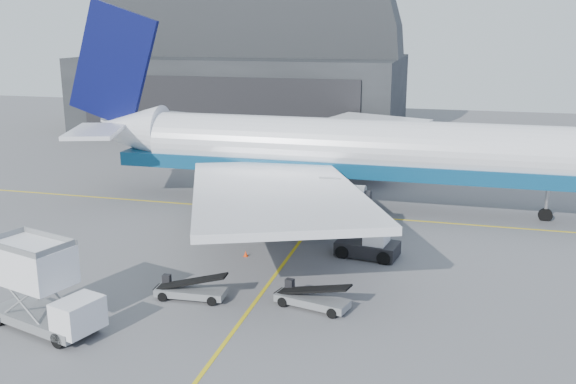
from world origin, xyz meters
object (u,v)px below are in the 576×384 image
(airliner, at_px, (336,150))
(catering_truck, at_px, (41,287))
(belt_loader_b, at_px, (312,299))
(belt_loader_a, at_px, (190,290))
(pushback_tug, at_px, (369,246))

(airliner, height_order, catering_truck, airliner)
(airliner, distance_m, belt_loader_b, 23.70)
(catering_truck, xyz_separation_m, belt_loader_a, (6.56, 5.88, -1.95))
(belt_loader_b, bearing_deg, pushback_tug, 91.01)
(catering_truck, relative_size, belt_loader_b, 1.52)
(airliner, bearing_deg, catering_truck, -111.28)
(airliner, height_order, pushback_tug, airliner)
(airliner, distance_m, catering_truck, 31.88)
(pushback_tug, xyz_separation_m, belt_loader_a, (-10.03, -10.61, -0.23))
(belt_loader_a, xyz_separation_m, belt_loader_b, (7.79, 0.68, 0.02))
(catering_truck, relative_size, belt_loader_a, 1.59)
(airliner, bearing_deg, belt_loader_a, -101.82)
(airliner, relative_size, pushback_tug, 11.42)
(belt_loader_a, bearing_deg, airliner, 75.08)
(catering_truck, bearing_deg, belt_loader_b, 41.40)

